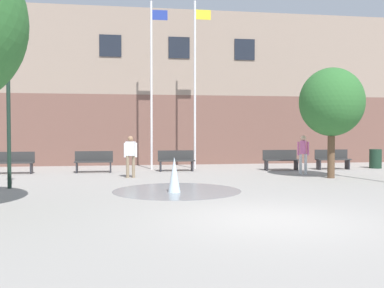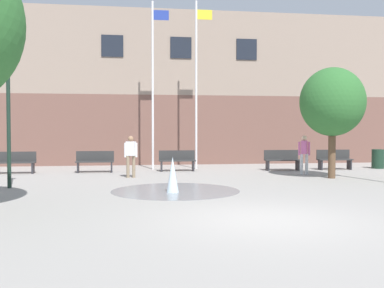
{
  "view_description": "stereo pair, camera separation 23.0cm",
  "coord_description": "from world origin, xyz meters",
  "px_view_note": "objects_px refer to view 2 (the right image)",
  "views": [
    {
      "loc": [
        -2.98,
        -8.72,
        1.83
      ],
      "look_at": [
        -0.4,
        7.62,
        1.3
      ],
      "focal_mm": 42.0,
      "sensor_mm": 36.0,
      "label": 1
    },
    {
      "loc": [
        -2.75,
        -8.75,
        1.83
      ],
      "look_at": [
        -0.4,
        7.62,
        1.3
      ],
      "focal_mm": 42.0,
      "sensor_mm": 36.0,
      "label": 2
    }
  ],
  "objects_px": {
    "trash_can": "(378,159)",
    "street_tree_near_building": "(332,102)",
    "park_bench_center": "(177,160)",
    "park_bench_under_right_flagpole": "(282,160)",
    "teen_by_trashcan": "(131,153)",
    "adult_watching": "(304,152)",
    "park_bench_left_of_flagpoles": "(95,161)",
    "flagpole_right": "(197,80)",
    "park_bench_far_left": "(16,162)",
    "park_bench_far_right": "(334,159)",
    "flagpole_left": "(153,80)",
    "lamp_post_left_lane": "(8,103)"
  },
  "relations": [
    {
      "from": "park_bench_left_of_flagpoles",
      "to": "flagpole_right",
      "type": "distance_m",
      "value": 6.0
    },
    {
      "from": "park_bench_center",
      "to": "street_tree_near_building",
      "type": "xyz_separation_m",
      "value": [
        5.45,
        -3.7,
        2.38
      ]
    },
    {
      "from": "flagpole_left",
      "to": "street_tree_near_building",
      "type": "distance_m",
      "value": 8.12
    },
    {
      "from": "park_bench_center",
      "to": "park_bench_far_right",
      "type": "xyz_separation_m",
      "value": [
        7.2,
        -0.28,
        0.0
      ]
    },
    {
      "from": "trash_can",
      "to": "street_tree_near_building",
      "type": "bearing_deg",
      "value": -137.65
    },
    {
      "from": "teen_by_trashcan",
      "to": "trash_can",
      "type": "relative_size",
      "value": 1.77
    },
    {
      "from": "teen_by_trashcan",
      "to": "street_tree_near_building",
      "type": "height_order",
      "value": "street_tree_near_building"
    },
    {
      "from": "adult_watching",
      "to": "trash_can",
      "type": "distance_m",
      "value": 5.03
    },
    {
      "from": "trash_can",
      "to": "flagpole_right",
      "type": "bearing_deg",
      "value": 172.54
    },
    {
      "from": "teen_by_trashcan",
      "to": "adult_watching",
      "type": "distance_m",
      "value": 7.04
    },
    {
      "from": "park_bench_left_of_flagpoles",
      "to": "teen_by_trashcan",
      "type": "xyz_separation_m",
      "value": [
        1.5,
        -2.32,
        0.45
      ]
    },
    {
      "from": "park_bench_center",
      "to": "park_bench_far_right",
      "type": "height_order",
      "value": "same"
    },
    {
      "from": "park_bench_far_right",
      "to": "lamp_post_left_lane",
      "type": "bearing_deg",
      "value": -160.22
    },
    {
      "from": "park_bench_far_right",
      "to": "flagpole_right",
      "type": "xyz_separation_m",
      "value": [
        -6.15,
        1.39,
        3.67
      ]
    },
    {
      "from": "park_bench_far_left",
      "to": "lamp_post_left_lane",
      "type": "height_order",
      "value": "lamp_post_left_lane"
    },
    {
      "from": "flagpole_left",
      "to": "street_tree_near_building",
      "type": "height_order",
      "value": "flagpole_left"
    },
    {
      "from": "flagpole_left",
      "to": "trash_can",
      "type": "xyz_separation_m",
      "value": [
        10.49,
        -1.11,
        -3.65
      ]
    },
    {
      "from": "park_bench_far_left",
      "to": "park_bench_far_right",
      "type": "distance_m",
      "value": 13.98
    },
    {
      "from": "park_bench_under_right_flagpole",
      "to": "flagpole_left",
      "type": "height_order",
      "value": "flagpole_left"
    },
    {
      "from": "park_bench_center",
      "to": "adult_watching",
      "type": "distance_m",
      "value": 5.45
    },
    {
      "from": "park_bench_far_right",
      "to": "flagpole_right",
      "type": "bearing_deg",
      "value": 167.27
    },
    {
      "from": "park_bench_far_right",
      "to": "flagpole_right",
      "type": "distance_m",
      "value": 7.3
    },
    {
      "from": "park_bench_far_left",
      "to": "teen_by_trashcan",
      "type": "distance_m",
      "value": 5.26
    },
    {
      "from": "park_bench_far_left",
      "to": "park_bench_under_right_flagpole",
      "type": "relative_size",
      "value": 1.0
    },
    {
      "from": "adult_watching",
      "to": "trash_can",
      "type": "relative_size",
      "value": 1.77
    },
    {
      "from": "teen_by_trashcan",
      "to": "park_bench_far_left",
      "type": "bearing_deg",
      "value": 177.1
    },
    {
      "from": "lamp_post_left_lane",
      "to": "park_bench_far_left",
      "type": "bearing_deg",
      "value": 101.09
    },
    {
      "from": "flagpole_left",
      "to": "street_tree_near_building",
      "type": "xyz_separation_m",
      "value": [
        6.42,
        -4.82,
        -1.24
      ]
    },
    {
      "from": "teen_by_trashcan",
      "to": "trash_can",
      "type": "distance_m",
      "value": 11.82
    },
    {
      "from": "park_bench_far_right",
      "to": "street_tree_near_building",
      "type": "distance_m",
      "value": 4.52
    },
    {
      "from": "park_bench_far_left",
      "to": "adult_watching",
      "type": "xyz_separation_m",
      "value": [
        11.76,
        -1.97,
        0.45
      ]
    },
    {
      "from": "flagpole_left",
      "to": "teen_by_trashcan",
      "type": "bearing_deg",
      "value": -106.76
    },
    {
      "from": "park_bench_under_right_flagpole",
      "to": "trash_can",
      "type": "relative_size",
      "value": 1.78
    },
    {
      "from": "park_bench_far_right",
      "to": "flagpole_left",
      "type": "distance_m",
      "value": 9.05
    },
    {
      "from": "adult_watching",
      "to": "flagpole_right",
      "type": "xyz_separation_m",
      "value": [
        -3.94,
        3.26,
        3.21
      ]
    },
    {
      "from": "flagpole_right",
      "to": "street_tree_near_building",
      "type": "bearing_deg",
      "value": -47.59
    },
    {
      "from": "park_bench_center",
      "to": "teen_by_trashcan",
      "type": "distance_m",
      "value": 3.21
    },
    {
      "from": "park_bench_left_of_flagpoles",
      "to": "flagpole_left",
      "type": "distance_m",
      "value": 4.6
    },
    {
      "from": "park_bench_left_of_flagpoles",
      "to": "street_tree_near_building",
      "type": "distance_m",
      "value": 9.97
    },
    {
      "from": "park_bench_left_of_flagpoles",
      "to": "park_bench_under_right_flagpole",
      "type": "relative_size",
      "value": 1.0
    },
    {
      "from": "park_bench_far_left",
      "to": "lamp_post_left_lane",
      "type": "xyz_separation_m",
      "value": [
        0.94,
        -4.79,
        2.18
      ]
    },
    {
      "from": "park_bench_far_right",
      "to": "street_tree_near_building",
      "type": "height_order",
      "value": "street_tree_near_building"
    },
    {
      "from": "park_bench_under_right_flagpole",
      "to": "lamp_post_left_lane",
      "type": "height_order",
      "value": "lamp_post_left_lane"
    },
    {
      "from": "park_bench_left_of_flagpoles",
      "to": "teen_by_trashcan",
      "type": "distance_m",
      "value": 2.8
    },
    {
      "from": "park_bench_far_left",
      "to": "flagpole_right",
      "type": "relative_size",
      "value": 0.21
    },
    {
      "from": "adult_watching",
      "to": "park_bench_far_right",
      "type": "bearing_deg",
      "value": -15.09
    },
    {
      "from": "park_bench_far_left",
      "to": "park_bench_left_of_flagpoles",
      "type": "relative_size",
      "value": 1.0
    },
    {
      "from": "park_bench_under_right_flagpole",
      "to": "trash_can",
      "type": "xyz_separation_m",
      "value": [
        4.8,
        0.27,
        -0.03
      ]
    },
    {
      "from": "park_bench_far_left",
      "to": "park_bench_far_right",
      "type": "height_order",
      "value": "same"
    },
    {
      "from": "park_bench_under_right_flagpole",
      "to": "flagpole_right",
      "type": "bearing_deg",
      "value": 159.36
    }
  ]
}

